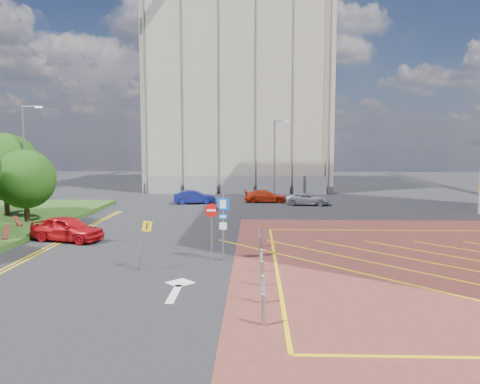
{
  "coord_description": "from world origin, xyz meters",
  "views": [
    {
      "loc": [
        2.04,
        -20.95,
        5.66
      ],
      "look_at": [
        1.2,
        4.32,
        2.97
      ],
      "focal_mm": 35.0,
      "sensor_mm": 36.0,
      "label": 1
    }
  ],
  "objects_px": {
    "lamp_back": "(275,155)",
    "sign_cluster": "(219,221)",
    "warning_sign": "(144,239)",
    "car_silver_back": "(307,199)",
    "tree_c": "(25,179)",
    "tree_d": "(5,167)",
    "car_red_back": "(265,196)",
    "car_red_left": "(67,229)",
    "car_blue_back": "(194,197)",
    "lamp_left_far": "(25,156)"
  },
  "relations": [
    {
      "from": "warning_sign",
      "to": "car_red_left",
      "type": "relative_size",
      "value": 0.53
    },
    {
      "from": "lamp_left_far",
      "to": "car_red_back",
      "type": "distance_m",
      "value": 21.07
    },
    {
      "from": "car_red_left",
      "to": "car_silver_back",
      "type": "height_order",
      "value": "car_red_left"
    },
    {
      "from": "sign_cluster",
      "to": "car_red_back",
      "type": "distance_m",
      "value": 22.39
    },
    {
      "from": "lamp_back",
      "to": "car_blue_back",
      "type": "distance_m",
      "value": 10.51
    },
    {
      "from": "tree_c",
      "to": "tree_d",
      "type": "height_order",
      "value": "tree_d"
    },
    {
      "from": "tree_d",
      "to": "warning_sign",
      "type": "relative_size",
      "value": 2.7
    },
    {
      "from": "lamp_back",
      "to": "sign_cluster",
      "type": "distance_m",
      "value": 27.38
    },
    {
      "from": "tree_c",
      "to": "warning_sign",
      "type": "distance_m",
      "value": 15.32
    },
    {
      "from": "car_red_back",
      "to": "tree_d",
      "type": "bearing_deg",
      "value": 118.83
    },
    {
      "from": "lamp_left_far",
      "to": "warning_sign",
      "type": "relative_size",
      "value": 3.55
    },
    {
      "from": "tree_d",
      "to": "car_blue_back",
      "type": "xyz_separation_m",
      "value": [
        12.89,
        8.87,
        -3.24
      ]
    },
    {
      "from": "tree_d",
      "to": "car_red_left",
      "type": "distance_m",
      "value": 11.4
    },
    {
      "from": "lamp_back",
      "to": "tree_c",
      "type": "bearing_deg",
      "value": -134.32
    },
    {
      "from": "tree_c",
      "to": "car_blue_back",
      "type": "bearing_deg",
      "value": 50.2
    },
    {
      "from": "tree_c",
      "to": "car_blue_back",
      "type": "height_order",
      "value": "tree_c"
    },
    {
      "from": "tree_c",
      "to": "car_silver_back",
      "type": "relative_size",
      "value": 1.24
    },
    {
      "from": "sign_cluster",
      "to": "lamp_left_far",
      "type": "bearing_deg",
      "value": 143.18
    },
    {
      "from": "car_red_back",
      "to": "car_silver_back",
      "type": "xyz_separation_m",
      "value": [
        3.79,
        -1.83,
        -0.04
      ]
    },
    {
      "from": "car_blue_back",
      "to": "car_red_back",
      "type": "xyz_separation_m",
      "value": [
        6.58,
        1.29,
        -0.04
      ]
    },
    {
      "from": "tree_d",
      "to": "car_silver_back",
      "type": "xyz_separation_m",
      "value": [
        23.26,
        8.34,
        -3.32
      ]
    },
    {
      "from": "tree_c",
      "to": "sign_cluster",
      "type": "distance_m",
      "value": 16.53
    },
    {
      "from": "tree_c",
      "to": "car_red_back",
      "type": "height_order",
      "value": "tree_c"
    },
    {
      "from": "car_red_left",
      "to": "car_red_back",
      "type": "xyz_separation_m",
      "value": [
        11.76,
        17.95,
        -0.14
      ]
    },
    {
      "from": "tree_c",
      "to": "sign_cluster",
      "type": "height_order",
      "value": "tree_c"
    },
    {
      "from": "lamp_back",
      "to": "warning_sign",
      "type": "relative_size",
      "value": 3.55
    },
    {
      "from": "tree_d",
      "to": "warning_sign",
      "type": "bearing_deg",
      "value": -45.46
    },
    {
      "from": "lamp_back",
      "to": "car_silver_back",
      "type": "xyz_separation_m",
      "value": [
        2.68,
        -6.66,
        -3.81
      ]
    },
    {
      "from": "lamp_back",
      "to": "sign_cluster",
      "type": "bearing_deg",
      "value": -97.97
    },
    {
      "from": "sign_cluster",
      "to": "car_blue_back",
      "type": "xyz_separation_m",
      "value": [
        -3.9,
        20.89,
        -1.32
      ]
    },
    {
      "from": "tree_c",
      "to": "tree_d",
      "type": "xyz_separation_m",
      "value": [
        -3.0,
        3.0,
        0.68
      ]
    },
    {
      "from": "tree_d",
      "to": "car_silver_back",
      "type": "relative_size",
      "value": 1.54
    },
    {
      "from": "tree_c",
      "to": "car_silver_back",
      "type": "height_order",
      "value": "tree_c"
    },
    {
      "from": "car_red_left",
      "to": "car_blue_back",
      "type": "xyz_separation_m",
      "value": [
        5.18,
        16.65,
        -0.09
      ]
    },
    {
      "from": "sign_cluster",
      "to": "car_red_left",
      "type": "relative_size",
      "value": 0.75
    },
    {
      "from": "warning_sign",
      "to": "car_silver_back",
      "type": "relative_size",
      "value": 0.57
    },
    {
      "from": "lamp_left_far",
      "to": "lamp_back",
      "type": "bearing_deg",
      "value": 40.86
    },
    {
      "from": "lamp_back",
      "to": "car_red_left",
      "type": "distance_m",
      "value": 26.41
    },
    {
      "from": "sign_cluster",
      "to": "car_silver_back",
      "type": "distance_m",
      "value": 21.4
    },
    {
      "from": "warning_sign",
      "to": "lamp_back",
      "type": "bearing_deg",
      "value": 76.5
    },
    {
      "from": "car_red_left",
      "to": "warning_sign",
      "type": "bearing_deg",
      "value": -119.42
    },
    {
      "from": "tree_c",
      "to": "tree_d",
      "type": "bearing_deg",
      "value": 135.0
    },
    {
      "from": "sign_cluster",
      "to": "warning_sign",
      "type": "xyz_separation_m",
      "value": [
        -3.15,
        -1.85,
        -0.52
      ]
    },
    {
      "from": "lamp_left_far",
      "to": "car_silver_back",
      "type": "bearing_deg",
      "value": 23.79
    },
    {
      "from": "tree_c",
      "to": "lamp_left_far",
      "type": "distance_m",
      "value": 2.65
    },
    {
      "from": "car_red_left",
      "to": "car_blue_back",
      "type": "relative_size",
      "value": 1.11
    },
    {
      "from": "car_silver_back",
      "to": "lamp_back",
      "type": "bearing_deg",
      "value": 28.22
    },
    {
      "from": "tree_d",
      "to": "car_blue_back",
      "type": "distance_m",
      "value": 15.98
    },
    {
      "from": "lamp_back",
      "to": "car_red_back",
      "type": "xyz_separation_m",
      "value": [
        -1.1,
        -4.83,
        -3.77
      ]
    },
    {
      "from": "car_blue_back",
      "to": "car_red_left",
      "type": "bearing_deg",
      "value": 153.93
    }
  ]
}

